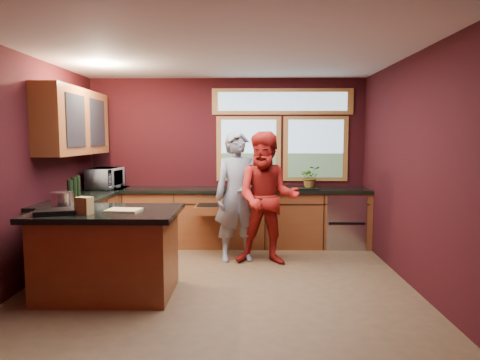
{
  "coord_description": "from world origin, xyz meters",
  "views": [
    {
      "loc": [
        0.33,
        -5.07,
        1.73
      ],
      "look_at": [
        0.23,
        0.4,
        1.19
      ],
      "focal_mm": 32.0,
      "sensor_mm": 36.0,
      "label": 1
    }
  ],
  "objects_px": {
    "island": "(108,252)",
    "stock_pot": "(62,200)",
    "person_grey": "(238,197)",
    "cutting_board": "(124,210)",
    "person_red": "(267,198)"
  },
  "relations": [
    {
      "from": "island",
      "to": "stock_pot",
      "type": "height_order",
      "value": "stock_pot"
    },
    {
      "from": "island",
      "to": "person_grey",
      "type": "bearing_deg",
      "value": 43.96
    },
    {
      "from": "person_grey",
      "to": "cutting_board",
      "type": "distance_m",
      "value": 1.85
    },
    {
      "from": "cutting_board",
      "to": "stock_pot",
      "type": "distance_m",
      "value": 0.78
    },
    {
      "from": "island",
      "to": "person_grey",
      "type": "distance_m",
      "value": 2.0
    },
    {
      "from": "person_grey",
      "to": "cutting_board",
      "type": "relative_size",
      "value": 5.21
    },
    {
      "from": "cutting_board",
      "to": "stock_pot",
      "type": "xyz_separation_m",
      "value": [
        -0.75,
        0.2,
        0.08
      ]
    },
    {
      "from": "island",
      "to": "stock_pot",
      "type": "relative_size",
      "value": 6.46
    },
    {
      "from": "island",
      "to": "cutting_board",
      "type": "height_order",
      "value": "cutting_board"
    },
    {
      "from": "stock_pot",
      "to": "person_red",
      "type": "bearing_deg",
      "value": 23.92
    },
    {
      "from": "person_red",
      "to": "stock_pot",
      "type": "xyz_separation_m",
      "value": [
        -2.36,
        -1.04,
        0.13
      ]
    },
    {
      "from": "island",
      "to": "person_grey",
      "type": "height_order",
      "value": "person_grey"
    },
    {
      "from": "stock_pot",
      "to": "island",
      "type": "bearing_deg",
      "value": -15.26
    },
    {
      "from": "island",
      "to": "person_grey",
      "type": "xyz_separation_m",
      "value": [
        1.4,
        1.35,
        0.43
      ]
    },
    {
      "from": "cutting_board",
      "to": "person_grey",
      "type": "bearing_deg",
      "value": 49.39
    }
  ]
}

